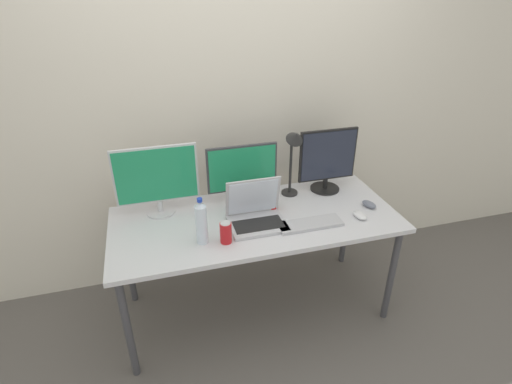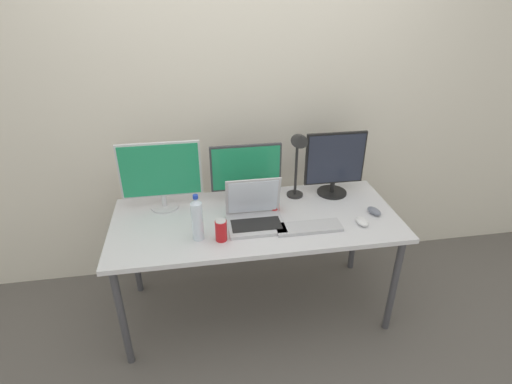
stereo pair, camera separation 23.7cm
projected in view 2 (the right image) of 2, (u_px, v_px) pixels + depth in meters
ground_plane at (256, 307)px, 2.80m from camera, size 16.00×16.00×0.00m
wall_back at (242, 102)px, 2.70m from camera, size 7.00×0.08×2.60m
work_desk at (256, 226)px, 2.48m from camera, size 1.75×0.75×0.74m
monitor_left at (161, 173)px, 2.45m from camera, size 0.50×0.18×0.44m
monitor_center at (246, 172)px, 2.55m from camera, size 0.45×0.20×0.39m
monitor_right at (335, 163)px, 2.63m from camera, size 0.40×0.20×0.44m
laptop_silver at (255, 214)px, 2.38m from camera, size 0.33×0.26×0.27m
keyboard_main at (309, 227)px, 2.34m from camera, size 0.39×0.13×0.02m
mouse_by_keyboard at (362, 221)px, 2.39m from camera, size 0.08×0.11×0.03m
mouse_by_laptop at (374, 211)px, 2.49m from camera, size 0.09×0.12×0.04m
water_bottle at (197, 219)px, 2.20m from camera, size 0.06×0.06×0.28m
soda_can_near_keyboard at (221, 230)px, 2.22m from camera, size 0.07×0.07×0.13m
soda_can_by_laptop at (274, 202)px, 2.50m from camera, size 0.07×0.07×0.13m
desk_lamp at (299, 152)px, 2.51m from camera, size 0.11×0.18×0.49m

